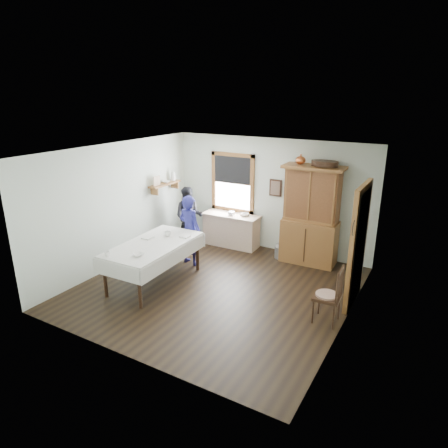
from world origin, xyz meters
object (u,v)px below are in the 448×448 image
Objects in this scene: dining_table at (154,263)px; wicker_basket at (298,259)px; figure_dark at (189,218)px; woman_blue at (190,233)px; china_hutch at (311,216)px; spindle_chair at (327,294)px; pail at (280,252)px; work_counter at (231,230)px.

wicker_basket is at bearing 47.83° from dining_table.
figure_dark is at bearing 106.10° from dining_table.
woman_blue is at bearing -149.16° from wicker_basket.
china_hutch is at bearing 47.17° from dining_table.
pail is at bearing 124.95° from spindle_chair.
pail is (1.73, 2.46, -0.28)m from dining_table.
work_counter is 1.40× the size of spindle_chair.
wicker_basket is (1.84, -0.18, -0.31)m from work_counter.
spindle_chair is (1.07, -2.24, -0.60)m from china_hutch.
spindle_chair is at bearing 173.87° from woman_blue.
work_counter is at bearing 0.27° from figure_dark.
work_counter is at bearing 140.13° from spindle_chair.
work_counter is at bearing 177.03° from china_hutch.
work_counter is at bearing 174.66° from pail.
work_counter is 4.95× the size of pail.
work_counter is 4.43× the size of wicker_basket.
spindle_chair is 4.44m from figure_dark.
work_counter is 1.49m from woman_blue.
woman_blue is at bearing -101.57° from work_counter.
work_counter is at bearing 174.34° from wicker_basket.
wicker_basket is at bearing -141.06° from woman_blue.
spindle_chair is 2.77m from pail.
china_hutch is 1.61× the size of figure_dark.
woman_blue is at bearing -150.37° from china_hutch.
work_counter reaches higher than wicker_basket.
pail is 0.20× the size of woman_blue.
dining_table is 1.20m from woman_blue.
figure_dark is at bearing -155.44° from work_counter.
spindle_chair is 3.15× the size of wicker_basket.
wicker_basket is 0.22× the size of woman_blue.
woman_blue is at bearing 85.88° from dining_table.
pail is at bearing -173.83° from china_hutch.
spindle_chair is 3.46m from woman_blue.
pail is (-0.63, -0.09, -0.96)m from china_hutch.
woman_blue is at bearing -141.58° from pail.
figure_dark is (-0.61, 2.12, 0.26)m from dining_table.
dining_table is at bearing -132.17° from wicker_basket.
pail is 0.21× the size of figure_dark.
dining_table reaches higher than work_counter.
figure_dark is (-0.70, 0.97, -0.05)m from woman_blue.
pail is 0.46m from wicker_basket.
wicker_basket is at bearing -19.95° from figure_dark.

